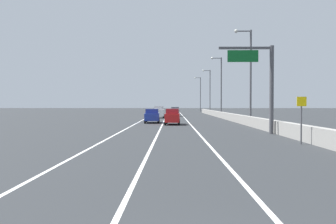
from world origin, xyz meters
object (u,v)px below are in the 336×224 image
(car_red_1, at_px, (173,117))
(car_gray_3, at_px, (175,112))
(overhead_sign_gantry, at_px, (263,78))
(lamp_post_right_third, at_px, (220,83))
(car_blue_2, at_px, (152,116))
(speed_advisory_sign, at_px, (301,116))
(lamp_post_right_second, at_px, (249,71))
(lamp_post_right_fourth, at_px, (209,89))
(car_white_0, at_px, (159,112))
(lamp_post_right_fifth, at_px, (200,92))

(car_red_1, height_order, car_gray_3, car_red_1)
(overhead_sign_gantry, relative_size, lamp_post_right_third, 0.64)
(overhead_sign_gantry, bearing_deg, car_gray_3, 99.17)
(car_blue_2, bearing_deg, speed_advisory_sign, -66.65)
(lamp_post_right_third, height_order, car_red_1, lamp_post_right_third)
(lamp_post_right_second, height_order, lamp_post_right_third, same)
(overhead_sign_gantry, xyz_separation_m, car_blue_2, (-10.42, 17.40, -3.78))
(lamp_post_right_second, distance_m, lamp_post_right_third, 25.31)
(lamp_post_right_second, bearing_deg, lamp_post_right_fourth, 89.50)
(car_white_0, bearing_deg, speed_advisory_sign, -75.89)
(lamp_post_right_third, distance_m, car_white_0, 13.58)
(lamp_post_right_third, bearing_deg, car_red_1, -110.30)
(lamp_post_right_fourth, bearing_deg, speed_advisory_sign, -91.31)
(lamp_post_right_second, xyz_separation_m, car_blue_2, (-12.07, 4.24, -5.65))
(car_red_1, bearing_deg, car_gray_3, 89.00)
(speed_advisory_sign, distance_m, lamp_post_right_second, 21.52)
(speed_advisory_sign, height_order, lamp_post_right_third, lamp_post_right_third)
(overhead_sign_gantry, relative_size, car_gray_3, 1.57)
(car_white_0, relative_size, car_gray_3, 0.92)
(lamp_post_right_third, xyz_separation_m, car_white_0, (-11.70, -4.15, -5.53))
(lamp_post_right_fourth, relative_size, car_gray_3, 2.44)
(overhead_sign_gantry, distance_m, lamp_post_right_third, 38.55)
(speed_advisory_sign, xyz_separation_m, lamp_post_right_fourth, (1.64, 71.56, 4.83))
(lamp_post_right_fourth, bearing_deg, overhead_sign_gantry, -91.87)
(car_white_0, bearing_deg, car_blue_2, -90.96)
(overhead_sign_gantry, height_order, car_red_1, overhead_sign_gantry)
(lamp_post_right_fifth, distance_m, car_red_1, 76.35)
(lamp_post_right_fifth, bearing_deg, overhead_sign_gantry, -91.00)
(overhead_sign_gantry, relative_size, car_red_1, 1.66)
(lamp_post_right_fourth, height_order, lamp_post_right_fifth, same)
(lamp_post_right_second, bearing_deg, car_blue_2, 160.66)
(lamp_post_right_third, xyz_separation_m, lamp_post_right_fourth, (0.53, 25.31, 0.00))
(overhead_sign_gantry, xyz_separation_m, speed_advisory_sign, (0.44, -7.77, -2.96))
(car_white_0, relative_size, car_blue_2, 0.94)
(lamp_post_right_fifth, bearing_deg, car_white_0, -102.05)
(lamp_post_right_second, distance_m, car_blue_2, 13.98)
(lamp_post_right_third, relative_size, car_white_0, 2.65)
(car_white_0, xyz_separation_m, car_gray_3, (3.00, 9.90, -0.10))
(lamp_post_right_fourth, distance_m, lamp_post_right_fifth, 25.32)
(overhead_sign_gantry, xyz_separation_m, car_gray_3, (-7.14, 44.23, -3.76))
(lamp_post_right_third, relative_size, lamp_post_right_fifth, 1.00)
(lamp_post_right_third, height_order, car_white_0, lamp_post_right_third)
(overhead_sign_gantry, xyz_separation_m, lamp_post_right_second, (1.64, 13.16, 1.87))
(lamp_post_right_fourth, height_order, car_gray_3, lamp_post_right_fourth)
(speed_advisory_sign, relative_size, lamp_post_right_third, 0.26)
(lamp_post_right_fifth, relative_size, car_gray_3, 2.44)
(car_white_0, bearing_deg, car_red_1, -83.26)
(overhead_sign_gantry, xyz_separation_m, car_white_0, (-10.14, 34.33, -3.66))
(speed_advisory_sign, bearing_deg, lamp_post_right_fifth, 89.34)
(overhead_sign_gantry, bearing_deg, car_red_1, 119.61)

